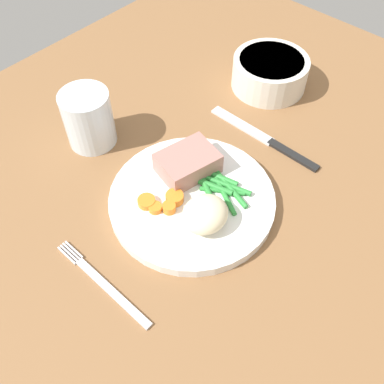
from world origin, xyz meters
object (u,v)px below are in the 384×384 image
Objects in this scene: water_glass at (89,122)px; salad_bowl at (270,71)px; meat_portion at (188,163)px; knife at (266,139)px; dinner_plate at (192,200)px; fork at (103,284)px.

water_glass is 32.58cm from salad_bowl.
water_glass reaches higher than meat_portion.
meat_portion is 0.40× the size of knife.
water_glass is (-1.17, 20.32, 3.07)cm from dinner_plate.
water_glass is at bearing 157.07° from salad_bowl.
water_glass is at bearing 93.30° from dinner_plate.
salad_bowl is at bearing -22.93° from water_glass.
knife reaches higher than fork.
water_glass is at bearing 104.60° from meat_portion.
knife is 2.27× the size of water_glass.
water_glass is 0.69× the size of salad_bowl.
dinner_plate is 5.43cm from meat_portion.
salad_bowl is at bearing 8.73° from meat_portion.
dinner_plate is at bearing -165.18° from salad_bowl.
dinner_plate is 20.58cm from water_glass.
dinner_plate reaches higher than fork.
dinner_plate reaches higher than knife.
fork is 0.81× the size of knife.
knife is (17.34, -0.29, -0.60)cm from dinner_plate.
knife is (34.13, -0.03, -0.00)cm from fork.
meat_portion is 17.20cm from water_glass.
meat_portion is at bearing 163.16° from knife.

